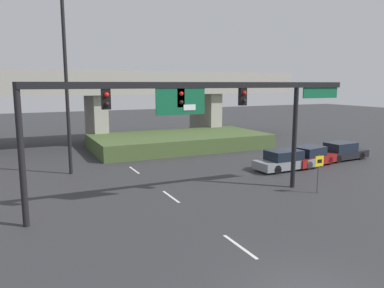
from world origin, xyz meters
The scene contains 9 objects.
lane_markings centered at (0.00, 14.55, 0.00)m, with size 0.14×23.98×0.01m.
signal_gantry centered at (1.14, 9.58, 5.24)m, with size 18.41×0.44×6.37m.
speed_limit_sign centered at (7.96, 7.95, 1.47)m, with size 0.60×0.11×2.25m.
highway_light_pole_near centered at (-4.35, 18.98, 9.01)m, with size 0.70×0.36×17.26m.
overpass_bridge centered at (0.00, 31.89, 5.26)m, with size 45.62×7.27×7.53m.
grass_embankment centered at (6.82, 25.48, 0.68)m, with size 16.77×8.45×1.36m.
parked_sedan_near_right centered at (10.12, 13.58, 0.67)m, with size 4.85×2.03×1.46m.
parked_sedan_mid_right centered at (12.82, 13.91, 0.68)m, with size 4.65×2.72×1.49m.
parked_sedan_far_right centered at (16.77, 14.52, 0.67)m, with size 4.68×2.12×1.46m.
Camera 1 is at (-7.56, -7.93, 6.31)m, focal length 35.00 mm.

